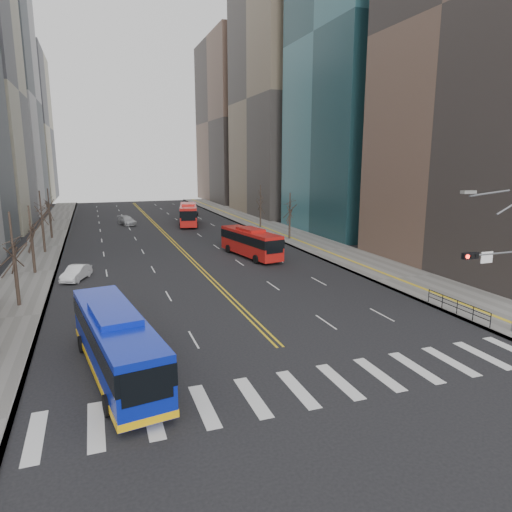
# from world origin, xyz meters

# --- Properties ---
(ground) EXTENTS (220.00, 220.00, 0.00)m
(ground) POSITION_xyz_m (0.00, 0.00, 0.00)
(ground) COLOR black
(sidewalk_right) EXTENTS (7.00, 130.00, 0.15)m
(sidewalk_right) POSITION_xyz_m (17.50, 45.00, 0.07)
(sidewalk_right) COLOR slate
(sidewalk_right) RESTS_ON ground
(sidewalk_left) EXTENTS (5.00, 130.00, 0.15)m
(sidewalk_left) POSITION_xyz_m (-16.50, 45.00, 0.07)
(sidewalk_left) COLOR slate
(sidewalk_left) RESTS_ON ground
(crosswalk) EXTENTS (26.70, 4.00, 0.01)m
(crosswalk) POSITION_xyz_m (0.00, 0.00, 0.01)
(crosswalk) COLOR silver
(crosswalk) RESTS_ON ground
(centerline) EXTENTS (0.55, 100.00, 0.01)m
(centerline) POSITION_xyz_m (0.00, 55.00, 0.01)
(centerline) COLOR gold
(centerline) RESTS_ON ground
(office_towers) EXTENTS (83.00, 134.00, 58.00)m
(office_towers) POSITION_xyz_m (0.12, 68.51, 23.92)
(office_towers) COLOR #9B9B9D
(office_towers) RESTS_ON ground
(signal_mast) EXTENTS (5.37, 0.37, 9.39)m
(signal_mast) POSITION_xyz_m (13.77, 2.00, 4.86)
(signal_mast) COLOR gray
(signal_mast) RESTS_ON ground
(pedestrian_railing) EXTENTS (0.06, 6.06, 1.02)m
(pedestrian_railing) POSITION_xyz_m (14.30, 6.00, 0.82)
(pedestrian_railing) COLOR black
(pedestrian_railing) RESTS_ON sidewalk_right
(street_trees) EXTENTS (35.20, 47.20, 7.60)m
(street_trees) POSITION_xyz_m (-7.18, 34.55, 4.87)
(street_trees) COLOR #2F241D
(street_trees) RESTS_ON ground
(blue_bus) EXTENTS (4.41, 12.43, 3.54)m
(blue_bus) POSITION_xyz_m (-9.46, 4.66, 1.86)
(blue_bus) COLOR #0A1DA4
(blue_bus) RESTS_ON ground
(red_bus_near) EXTENTS (4.30, 10.94, 3.40)m
(red_bus_near) POSITION_xyz_m (6.85, 30.48, 1.89)
(red_bus_near) COLOR red
(red_bus_near) RESTS_ON ground
(red_bus_far) EXTENTS (5.10, 12.27, 3.77)m
(red_bus_far) POSITION_xyz_m (5.41, 59.46, 2.09)
(red_bus_far) COLOR red
(red_bus_far) RESTS_ON ground
(car_white) EXTENTS (2.93, 4.42, 1.38)m
(car_white) POSITION_xyz_m (-12.04, 26.12, 0.69)
(car_white) COLOR silver
(car_white) RESTS_ON ground
(car_dark_mid) EXTENTS (2.69, 4.55, 1.45)m
(car_dark_mid) POSITION_xyz_m (9.97, 36.64, 0.73)
(car_dark_mid) COLOR black
(car_dark_mid) RESTS_ON ground
(car_silver) EXTENTS (3.31, 5.52, 1.50)m
(car_silver) POSITION_xyz_m (-4.72, 62.88, 0.75)
(car_silver) COLOR #A0A1A6
(car_silver) RESTS_ON ground
(car_dark_far) EXTENTS (2.64, 4.98, 1.33)m
(car_dark_far) POSITION_xyz_m (8.60, 73.31, 0.67)
(car_dark_far) COLOR black
(car_dark_far) RESTS_ON ground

